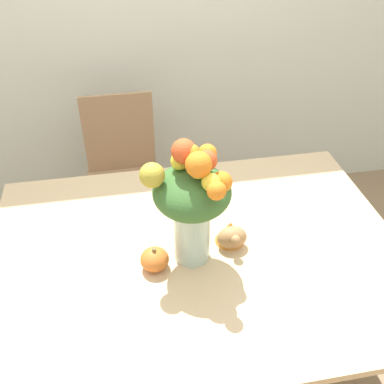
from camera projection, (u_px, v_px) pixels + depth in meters
ground_plane at (197, 365)px, 2.17m from camera, size 12.00×12.00×0.00m
dining_table at (198, 265)px, 1.75m from camera, size 1.57×1.16×0.77m
flower_vase at (192, 199)px, 1.52m from camera, size 0.31×0.29×0.49m
pumpkin at (155, 259)px, 1.61m from camera, size 0.10×0.10×0.09m
turkey_figurine at (231, 234)px, 1.71m from camera, size 0.11×0.15×0.09m
dining_chair_near_window at (124, 177)px, 2.59m from camera, size 0.42×0.42×0.94m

